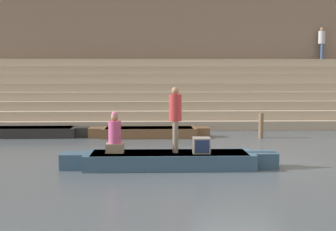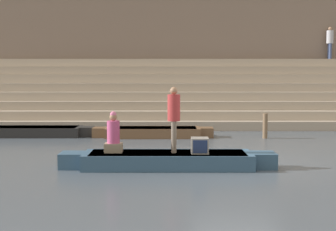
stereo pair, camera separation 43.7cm
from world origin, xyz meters
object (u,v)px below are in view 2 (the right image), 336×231
object	(u,v)px
rowboat_main	(168,160)
tv_set	(200,145)
person_rowing	(114,136)
moored_boat_shore	(35,131)
person_on_steps	(330,41)
mooring_post	(265,126)
moored_boat_distant	(153,132)
person_standing	(174,115)

from	to	relation	value
rowboat_main	tv_set	size ratio (longest dim) A/B	12.67
person_rowing	moored_boat_shore	size ratio (longest dim) A/B	0.23
person_on_steps	rowboat_main	bearing A→B (deg)	-129.29
mooring_post	moored_boat_shore	bearing A→B (deg)	176.39
mooring_post	person_on_steps	bearing A→B (deg)	54.46
moored_boat_distant	mooring_post	size ratio (longest dim) A/B	4.88
rowboat_main	moored_boat_shore	bearing A→B (deg)	133.02
person_rowing	moored_boat_shore	distance (m)	7.45
person_rowing	tv_set	world-z (taller)	person_rowing
person_rowing	mooring_post	xyz separation A→B (m)	(5.31, 5.69, -0.38)
rowboat_main	person_on_steps	distance (m)	15.54
person_standing	moored_boat_distant	world-z (taller)	person_standing
person_rowing	moored_boat_shore	world-z (taller)	person_rowing
tv_set	mooring_post	distance (m)	6.58
rowboat_main	person_on_steps	size ratio (longest dim) A/B	3.48
rowboat_main	mooring_post	distance (m)	6.91
mooring_post	person_rowing	bearing A→B (deg)	-133.04
moored_boat_distant	mooring_post	world-z (taller)	mooring_post
person_rowing	moored_boat_distant	xyz separation A→B (m)	(0.88, 6.04, -0.67)
tv_set	moored_boat_shore	world-z (taller)	tv_set
rowboat_main	mooring_post	xyz separation A→B (m)	(3.84, 5.74, 0.27)
moored_boat_distant	person_rowing	bearing A→B (deg)	-93.73
person_standing	tv_set	distance (m)	1.09
person_on_steps	mooring_post	bearing A→B (deg)	-130.12
rowboat_main	person_standing	size ratio (longest dim) A/B	3.29
moored_boat_distant	person_on_steps	world-z (taller)	person_on_steps
person_standing	moored_boat_distant	size ratio (longest dim) A/B	0.37
mooring_post	person_standing	bearing A→B (deg)	-122.86
rowboat_main	person_standing	world-z (taller)	person_standing
moored_boat_distant	moored_boat_shore	bearing A→B (deg)	-178.21
person_standing	mooring_post	world-z (taller)	person_standing
rowboat_main	person_on_steps	bearing A→B (deg)	57.67
person_standing	moored_boat_shore	xyz separation A→B (m)	(-5.60, 6.27, -1.24)
person_standing	person_on_steps	xyz separation A→B (m)	(8.38, 12.28, 2.81)
person_standing	mooring_post	xyz separation A→B (m)	(3.67, 5.68, -0.96)
tv_set	moored_boat_distant	xyz separation A→B (m)	(-1.46, 6.22, -0.43)
person_standing	mooring_post	distance (m)	6.83
rowboat_main	moored_boat_shore	world-z (taller)	rowboat_main
person_rowing	moored_boat_shore	xyz separation A→B (m)	(-3.95, 6.28, -0.67)
person_rowing	moored_boat_distant	size ratio (longest dim) A/B	0.23
person_on_steps	person_standing	bearing A→B (deg)	-128.90
person_standing	moored_boat_shore	size ratio (longest dim) A/B	0.37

